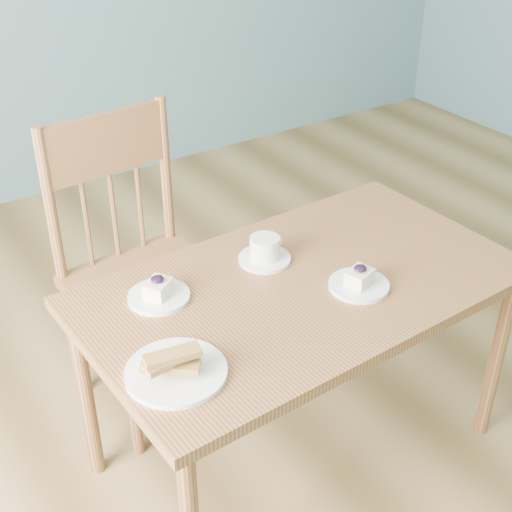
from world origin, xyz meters
TOP-DOWN VIEW (x-y plane):
  - room at (0.00, 0.00)m, footprint 5.01×5.01m
  - dining_table at (-0.26, 0.21)m, footprint 1.28×0.76m
  - dining_chair at (-0.52, 0.74)m, footprint 0.51×0.49m
  - cheesecake_plate_near at (-0.14, 0.10)m, footprint 0.17×0.17m
  - cheesecake_plate_far at (-0.64, 0.36)m, footprint 0.17×0.17m
  - coffee_cup at (-0.28, 0.36)m, footprint 0.16×0.16m
  - biscotti_plate at (-0.74, 0.06)m, footprint 0.25×0.25m

SIDE VIEW (x-z plane):
  - dining_chair at x=-0.52m, z-range 0.01..1.04m
  - dining_table at x=-0.26m, z-range 0.27..0.94m
  - cheesecake_plate_near at x=-0.14m, z-range 0.65..0.72m
  - cheesecake_plate_far at x=-0.64m, z-range 0.65..0.72m
  - biscotti_plate at x=-0.74m, z-range 0.65..0.73m
  - coffee_cup at x=-0.28m, z-range 0.66..0.74m
  - room at x=0.00m, z-range -0.01..2.71m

